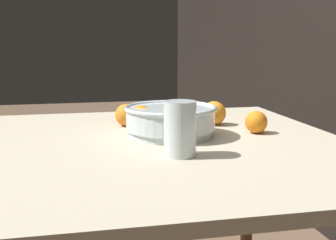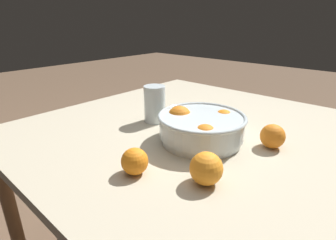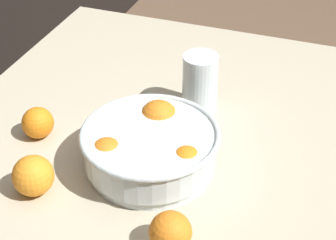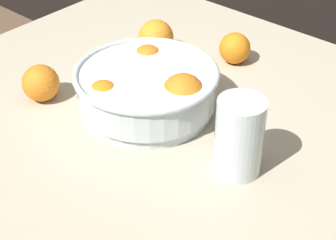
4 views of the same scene
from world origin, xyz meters
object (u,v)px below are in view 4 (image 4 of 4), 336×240
at_px(fruit_bowl, 147,89).
at_px(orange_loose_aside, 41,83).
at_px(juice_glass, 239,141).
at_px(orange_loose_front, 156,37).
at_px(orange_loose_near_bowl, 235,48).

height_order(fruit_bowl, orange_loose_aside, fruit_bowl).
xyz_separation_m(juice_glass, orange_loose_aside, (-0.42, -0.08, -0.02)).
bearing_deg(juice_glass, fruit_bowl, 172.70).
xyz_separation_m(juice_glass, orange_loose_front, (-0.37, 0.21, -0.02)).
distance_m(juice_glass, orange_loose_front, 0.43).
relative_size(orange_loose_near_bowl, orange_loose_aside, 0.93).
distance_m(orange_loose_front, orange_loose_aside, 0.29).
xyz_separation_m(fruit_bowl, orange_loose_front, (-0.14, 0.18, -0.01)).
bearing_deg(orange_loose_near_bowl, orange_loose_front, -152.10).
bearing_deg(orange_loose_front, orange_loose_near_bowl, 27.90).
bearing_deg(fruit_bowl, orange_loose_aside, -149.99).
relative_size(juice_glass, orange_loose_front, 1.73).
bearing_deg(orange_loose_near_bowl, fruit_bowl, -93.09).
distance_m(juice_glass, orange_loose_near_bowl, 0.37).
bearing_deg(orange_loose_front, juice_glass, -29.45).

